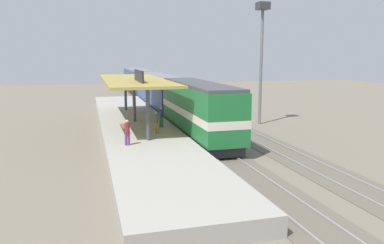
% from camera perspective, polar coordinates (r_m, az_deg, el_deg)
% --- Properties ---
extents(ground_plane, '(120.00, 120.00, 0.00)m').
position_cam_1_polar(ground_plane, '(35.99, 1.94, -0.85)').
color(ground_plane, '#706656').
extents(track_near, '(3.20, 110.00, 0.16)m').
position_cam_1_polar(track_near, '(35.45, -1.15, -0.95)').
color(track_near, '#5F5649').
rests_on(track_near, ground).
extents(track_far, '(3.20, 110.00, 0.16)m').
position_cam_1_polar(track_far, '(36.83, 5.80, -0.59)').
color(track_far, '#5F5649').
rests_on(track_far, ground).
extents(platform, '(6.00, 44.00, 0.90)m').
position_cam_1_polar(platform, '(34.56, -8.57, -0.64)').
color(platform, '#9E998E').
rests_on(platform, ground).
extents(station_canopy, '(5.20, 18.00, 4.70)m').
position_cam_1_polar(station_canopy, '(33.97, -8.73, 6.12)').
color(station_canopy, '#47474C').
rests_on(station_canopy, platform).
extents(platform_bench, '(0.44, 1.70, 0.50)m').
position_cam_1_polar(platform_bench, '(29.78, -10.24, -0.63)').
color(platform_bench, '#333338').
rests_on(platform_bench, platform).
extents(locomotive, '(2.93, 14.43, 4.44)m').
position_cam_1_polar(locomotive, '(30.72, 0.91, 1.86)').
color(locomotive, '#28282D').
rests_on(locomotive, track_near).
extents(passenger_carriage_front, '(2.90, 20.00, 4.24)m').
position_cam_1_polar(passenger_carriage_front, '(48.17, -5.09, 4.63)').
color(passenger_carriage_front, '#28282D').
rests_on(passenger_carriage_front, track_near).
extents(passenger_carriage_rear, '(2.90, 20.00, 4.24)m').
position_cam_1_polar(passenger_carriage_rear, '(68.68, -8.20, 6.13)').
color(passenger_carriage_rear, '#28282D').
rests_on(passenger_carriage_rear, track_near).
extents(light_mast, '(1.10, 1.10, 11.70)m').
position_cam_1_polar(light_mast, '(37.88, 10.44, 12.30)').
color(light_mast, slate).
rests_on(light_mast, ground).
extents(person_waiting, '(0.34, 0.34, 1.71)m').
position_cam_1_polar(person_waiting, '(31.28, -4.66, 0.94)').
color(person_waiting, '#23603D').
rests_on(person_waiting, platform).
extents(person_walking, '(0.34, 0.34, 1.71)m').
position_cam_1_polar(person_walking, '(25.22, -9.70, -1.34)').
color(person_walking, '#663375').
rests_on(person_walking, platform).
extents(person_boarding, '(0.34, 0.34, 1.71)m').
position_cam_1_polar(person_boarding, '(28.80, -5.39, 0.16)').
color(person_boarding, olive).
rests_on(person_boarding, platform).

